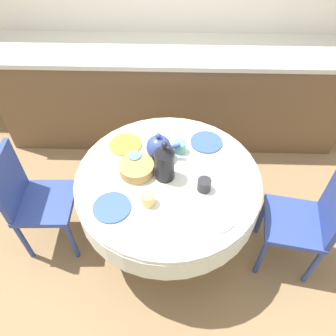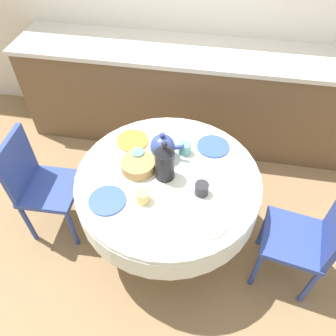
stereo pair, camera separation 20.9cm
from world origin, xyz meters
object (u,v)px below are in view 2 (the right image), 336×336
object	(u,v)px
chair_left	(309,237)
coffee_carafe	(165,163)
teapot	(163,147)
chair_right	(39,182)

from	to	relation	value
chair_left	coffee_carafe	size ratio (longest dim) A/B	3.01
chair_left	coffee_carafe	distance (m)	1.04
chair_left	teapot	xyz separation A→B (m)	(-1.01, 0.34, 0.31)
teapot	coffee_carafe	bearing A→B (deg)	-75.36
chair_right	teapot	xyz separation A→B (m)	(0.89, 0.21, 0.31)
chair_left	teapot	bearing A→B (deg)	81.43
coffee_carafe	teapot	size ratio (longest dim) A/B	1.29
chair_right	coffee_carafe	distance (m)	1.00
coffee_carafe	teapot	xyz separation A→B (m)	(-0.05, 0.18, -0.03)
chair_right	teapot	size ratio (longest dim) A/B	3.87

